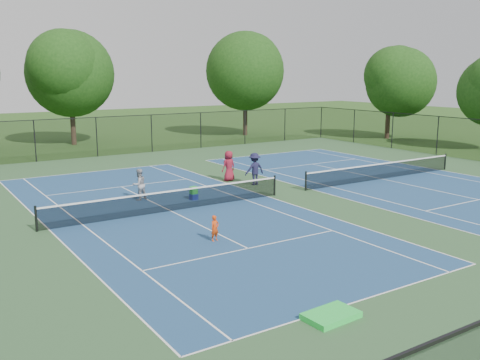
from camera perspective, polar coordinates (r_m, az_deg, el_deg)
ground at (r=28.55m, az=5.39°, el=-1.40°), size 140.00×140.00×0.00m
court_pad at (r=28.55m, az=5.39°, el=-1.39°), size 36.00×36.00×0.01m
tennis_court_left at (r=24.91m, az=-7.38°, el=-3.11°), size 12.00×23.83×1.07m
tennis_court_right at (r=33.25m, az=14.91°, el=0.25°), size 12.00×23.83×1.07m
perimeter_fence at (r=28.24m, az=5.45°, el=1.77°), size 36.08×36.08×3.02m
tree_back_b at (r=49.63m, az=-17.72°, el=11.19°), size 7.60×7.60×10.03m
tree_back_d at (r=54.94m, az=0.57°, el=11.91°), size 7.80×7.80×10.37m
tree_side_e at (r=53.93m, az=15.71°, el=10.43°), size 6.60×6.60×8.87m
child_player at (r=20.33m, az=-2.70°, el=-5.17°), size 0.41×0.31×1.00m
instructor at (r=27.20m, az=-10.72°, el=-0.48°), size 0.90×0.78×1.59m
bystander_b at (r=30.36m, az=1.56°, el=1.18°), size 1.20×0.71×1.84m
bystander_c at (r=31.48m, az=-1.20°, el=1.51°), size 0.95×0.68×1.80m
ball_crate at (r=27.00m, az=-4.96°, el=-1.80°), size 0.38×0.35×0.31m
ball_hopper at (r=26.92m, az=-4.97°, el=-1.10°), size 0.36×0.31×0.37m
green_tarp at (r=14.51m, az=9.68°, el=-14.06°), size 1.47×0.98×0.16m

